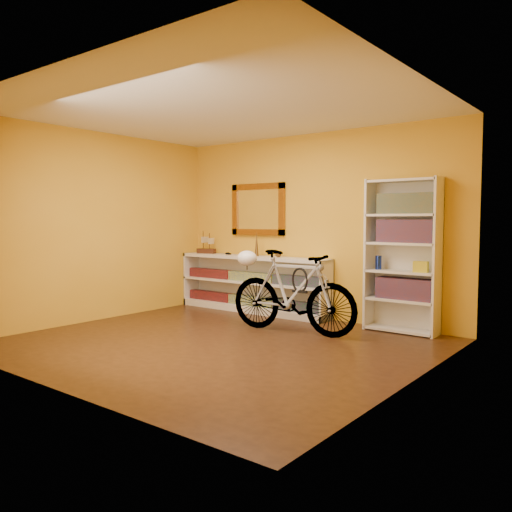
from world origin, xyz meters
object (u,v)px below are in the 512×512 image
Objects in this scene: bookcase at (402,256)px; helmet at (247,258)px; console_unit at (252,284)px; bicycle at (292,292)px.

bookcase is 1.94m from helmet.
console_unit is 1.56m from bicycle.
bicycle is (1.30, -0.85, 0.09)m from console_unit.
bicycle is 0.77m from helmet.
bookcase is 1.10× the size of bicycle.
bicycle is 6.56× the size of helmet.
bookcase reaches higher than console_unit.
helmet is at bearing -55.26° from console_unit.
bicycle is at bearing 5.67° from helmet.
bookcase is at bearing 0.61° from console_unit.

